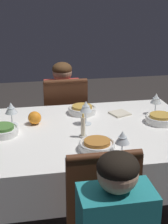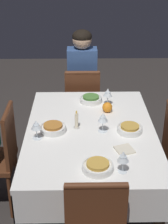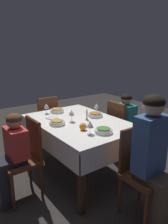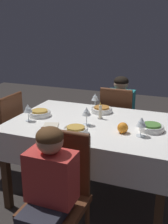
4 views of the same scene
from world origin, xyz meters
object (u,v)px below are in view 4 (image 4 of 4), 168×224
bowl_west (151,127)px  wine_glass_west (141,123)px  bowl_north (76,130)px  orange_fruit (123,128)px  chair_south (118,122)px  chair_north (59,193)px  bowl_south (102,110)px  chair_east (4,133)px  candle_centerpiece (100,113)px  napkin_red_folded (51,125)px  person_child_teal (121,114)px  dining_table (94,132)px  person_child_red (47,201)px  wine_glass_north (86,112)px  bowl_east (40,113)px  wine_glass_south (95,98)px  wine_glass_east (28,109)px

bowl_west → wine_glass_west: bearing=68.0°
bowl_north → orange_fruit: orange_fruit is taller
chair_south → chair_north: same height
wine_glass_west → bowl_south: wine_glass_west is taller
chair_north → orange_fruit: chair_north is taller
chair_east → candle_centerpiece: (-0.97, -0.11, 0.30)m
wine_glass_west → napkin_red_folded: 0.74m
person_child_teal → bowl_south: (0.04, 0.61, 0.22)m
dining_table → person_child_red: 0.90m
candle_centerpiece → chair_north: bearing=90.2°
person_child_teal → wine_glass_west: size_ratio=6.62×
wine_glass_north → napkin_red_folded: wine_glass_north is taller
bowl_east → wine_glass_west: bearing=171.9°
chair_east → napkin_red_folded: (-0.66, 0.22, 0.25)m
wine_glass_south → wine_glass_north: (-0.10, 0.48, 0.01)m
person_child_red → bowl_east: bearing=121.9°
bowl_east → wine_glass_south: bearing=-132.5°
wine_glass_north → wine_glass_east: wine_glass_north is taller
person_child_teal → wine_glass_north: bearing=86.8°
bowl_west → bowl_north: (0.54, 0.27, 0.00)m
bowl_west → wine_glass_east: (1.03, 0.16, 0.08)m
orange_fruit → chair_east: bearing=-6.7°
person_child_teal → bowl_west: size_ratio=5.08×
candle_centerpiece → orange_fruit: 0.37m
wine_glass_east → bowl_north: bearing=167.2°
person_child_teal → bowl_east: bearing=59.8°
bowl_west → wine_glass_east: bearing=8.9°
bowl_east → candle_centerpiece: candle_centerpiece is taller
bowl_south → napkin_red_folded: bowl_south is taller
person_child_red → bowl_west: bearing=62.0°
person_child_teal → person_child_red: size_ratio=1.00×
person_child_red → chair_south: bearing=90.1°
dining_table → orange_fruit: bearing=152.8°
person_child_red → bowl_south: 1.20m
candle_centerpiece → chair_east: bearing=6.5°
person_child_red → bowl_north: 0.65m
chair_south → wine_glass_west: (-0.41, 0.90, 0.35)m
person_child_red → bowl_north: size_ratio=5.19×
chair_south → candle_centerpiece: (-0.00, 0.63, 0.30)m
napkin_red_folded → bowl_south: bearing=-118.5°
wine_glass_west → wine_glass_south: size_ratio=1.02×
wine_glass_west → bowl_south: 0.64m
dining_table → napkin_red_folded: napkin_red_folded is taller
chair_north → bowl_north: chair_north is taller
napkin_red_folded → candle_centerpiece: bearing=-134.1°
person_child_teal → bowl_north: (0.07, 1.19, 0.22)m
wine_glass_south → chair_south: bearing=-113.8°
orange_fruit → wine_glass_north: bearing=-10.4°
bowl_south → orange_fruit: (-0.31, 0.43, 0.01)m
wine_glass_east → orange_fruit: (-0.83, -0.03, -0.07)m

